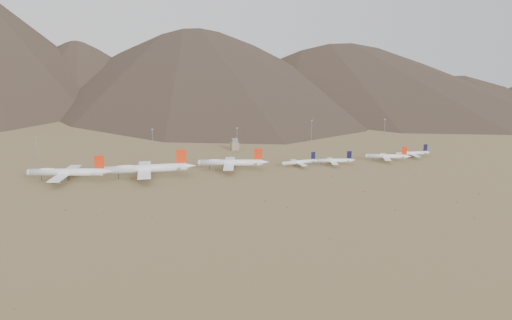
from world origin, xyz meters
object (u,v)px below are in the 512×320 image
object	(u,v)px
widebody_east	(231,163)
narrowbody_b	(334,161)
widebody_west	(67,172)
narrowbody_a	(300,162)
control_tower	(235,145)
widebody_centre	(146,168)

from	to	relation	value
widebody_east	narrowbody_b	xyz separation A→B (m)	(96.11, -9.99, -2.41)
widebody_west	narrowbody_a	size ratio (longest dim) A/B	1.85
widebody_east	control_tower	xyz separation A→B (m)	(24.49, 82.65, -1.28)
widebody_east	narrowbody_a	distance (m)	64.29
narrowbody_a	control_tower	bearing A→B (deg)	109.97
widebody_west	widebody_centre	size ratio (longest dim) A/B	0.90
narrowbody_a	control_tower	xyz separation A→B (m)	(-39.51, 88.17, 1.31)
widebody_centre	control_tower	size ratio (longest dim) A/B	6.43
widebody_east	control_tower	bearing A→B (deg)	89.27
narrowbody_a	narrowbody_b	distance (m)	32.43
widebody_east	narrowbody_b	distance (m)	96.66
narrowbody_a	widebody_centre	bearing A→B (deg)	175.84
narrowbody_a	widebody_west	bearing A→B (deg)	173.39
narrowbody_b	widebody_east	bearing A→B (deg)	-172.41
widebody_centre	control_tower	world-z (taller)	widebody_centre
widebody_east	control_tower	distance (m)	86.21
widebody_centre	narrowbody_b	xyz separation A→B (m)	(170.22, -4.44, -3.72)
narrowbody_a	narrowbody_b	xyz separation A→B (m)	(32.12, -4.47, 0.18)
widebody_west	widebody_centre	distance (m)	63.88
narrowbody_b	narrowbody_a	bearing A→B (deg)	-174.40
widebody_west	widebody_east	size ratio (longest dim) A/B	1.10
widebody_west	widebody_east	xyz separation A→B (m)	(137.40, -3.08, -0.68)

